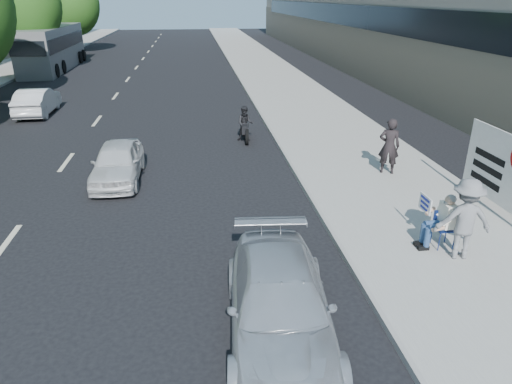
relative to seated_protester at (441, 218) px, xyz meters
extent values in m
plane|color=black|center=(-3.66, -0.31, -0.87)|extent=(160.00, 160.00, 0.00)
cube|color=gray|center=(0.34, 19.69, -0.80)|extent=(5.00, 120.00, 0.15)
cylinder|color=#382616|center=(-17.36, 29.69, 0.61)|extent=(0.30, 0.30, 2.97)
ellipsoid|color=#224C14|center=(-17.36, 29.69, 4.02)|extent=(4.80, 4.80, 5.52)
cylinder|color=#382616|center=(-17.36, 43.69, 0.44)|extent=(0.30, 0.30, 2.62)
ellipsoid|color=#224C14|center=(-17.36, 43.69, 3.91)|extent=(5.40, 5.40, 6.21)
cylinder|color=navy|center=(-0.07, -0.21, -0.50)|extent=(0.02, 0.02, 0.45)
cylinder|color=navy|center=(0.29, -0.21, -0.50)|extent=(0.02, 0.02, 0.45)
cylinder|color=navy|center=(-0.07, 0.15, -0.50)|extent=(0.02, 0.02, 0.45)
cylinder|color=navy|center=(0.29, 0.15, -0.50)|extent=(0.02, 0.02, 0.45)
cube|color=navy|center=(0.11, -0.03, -0.26)|extent=(0.40, 0.40, 0.03)
cube|color=navy|center=(0.11, 0.16, -0.07)|extent=(0.40, 0.02, 0.40)
cylinder|color=navy|center=(-0.11, -0.13, -0.17)|extent=(0.44, 0.17, 0.17)
cylinder|color=navy|center=(-0.33, -0.13, -0.40)|extent=(0.14, 0.14, 0.46)
cube|color=black|center=(-0.39, -0.13, -0.67)|extent=(0.26, 0.11, 0.10)
cylinder|color=navy|center=(-0.11, 0.07, -0.17)|extent=(0.44, 0.17, 0.17)
cylinder|color=navy|center=(-0.33, 0.07, -0.40)|extent=(0.14, 0.14, 0.46)
cube|color=black|center=(-0.39, 0.07, -0.67)|extent=(0.26, 0.11, 0.10)
cube|color=white|center=(0.13, -0.03, 0.09)|extent=(0.26, 0.42, 0.56)
sphere|color=tan|center=(0.13, -0.03, 0.46)|extent=(0.23, 0.23, 0.23)
ellipsoid|color=gray|center=(0.15, -0.03, 0.49)|extent=(0.22, 0.24, 0.19)
ellipsoid|color=gray|center=(0.05, -0.03, 0.39)|extent=(0.10, 0.14, 0.13)
cylinder|color=white|center=(0.01, -0.27, 0.06)|extent=(0.30, 0.10, 0.25)
cylinder|color=tan|center=(-0.19, -0.27, -0.12)|extent=(0.29, 0.09, 0.14)
cylinder|color=white|center=(0.06, 0.23, 0.11)|extent=(0.26, 0.20, 0.32)
cylinder|color=tan|center=(-0.07, 0.37, 0.01)|extent=(0.30, 0.21, 0.18)
cube|color=white|center=(-0.14, 0.52, 0.14)|extent=(0.03, 0.55, 0.40)
imported|color=slate|center=(0.24, -0.49, 0.21)|extent=(1.30, 0.88, 1.86)
imported|color=black|center=(0.74, 4.77, 0.19)|extent=(0.78, 0.65, 1.83)
cylinder|color=#4C4C4C|center=(2.42, 3.04, 0.38)|extent=(0.06, 0.06, 2.20)
cube|color=white|center=(2.40, 1.54, 0.53)|extent=(0.04, 3.00, 1.90)
cube|color=black|center=(2.37, 2.04, 0.68)|extent=(0.01, 1.30, 0.18)
cube|color=black|center=(2.37, 2.04, 0.33)|extent=(0.01, 1.30, 0.18)
cube|color=black|center=(2.37, 2.04, -0.02)|extent=(0.01, 1.30, 0.18)
imported|color=silver|center=(-4.16, -2.31, -0.23)|extent=(2.17, 4.56, 1.28)
imported|color=silver|center=(-8.00, 5.64, -0.25)|extent=(1.47, 3.63, 1.24)
imported|color=silver|center=(-13.32, 15.48, -0.21)|extent=(1.51, 4.05, 1.32)
cylinder|color=black|center=(-3.42, 8.92, -0.55)|extent=(0.20, 0.65, 0.64)
cylinder|color=black|center=(-3.42, 10.32, -0.55)|extent=(0.20, 0.65, 0.64)
cube|color=black|center=(-3.42, 9.62, -0.32)|extent=(0.40, 1.22, 0.35)
imported|color=black|center=(-3.42, 9.52, -0.16)|extent=(0.76, 0.62, 1.42)
cube|color=slate|center=(-16.66, 31.68, 0.78)|extent=(2.67, 12.03, 3.30)
cube|color=black|center=(-17.93, 31.68, 1.33)|extent=(0.22, 11.50, 1.00)
cube|color=black|center=(-15.39, 31.68, 1.33)|extent=(0.22, 11.50, 1.00)
cube|color=black|center=(-16.66, 25.66, 1.33)|extent=(2.40, 0.09, 1.00)
cylinder|color=black|center=(-17.91, 27.18, -0.37)|extent=(0.26, 1.00, 1.00)
cylinder|color=black|center=(-15.41, 27.18, -0.37)|extent=(0.26, 1.00, 1.00)
cylinder|color=black|center=(-17.91, 29.18, -0.37)|extent=(0.26, 1.00, 1.00)
cylinder|color=black|center=(-15.41, 29.18, -0.37)|extent=(0.26, 1.00, 1.00)
cylinder|color=black|center=(-17.91, 35.18, -0.37)|extent=(0.26, 1.00, 1.00)
cylinder|color=black|center=(-15.41, 35.18, -0.37)|extent=(0.26, 1.00, 1.00)
cylinder|color=black|center=(-17.91, 36.68, -0.37)|extent=(0.26, 1.00, 1.00)
cylinder|color=black|center=(-15.41, 36.68, -0.37)|extent=(0.26, 1.00, 1.00)
camera|label=1|loc=(-5.42, -8.67, 4.66)|focal=32.00mm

